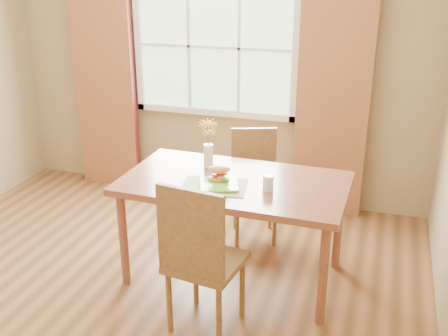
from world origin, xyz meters
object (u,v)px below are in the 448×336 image
(chair_near, at_px, (199,254))
(chair_far, at_px, (254,179))
(dining_table, at_px, (234,191))
(flower_vase, at_px, (208,139))
(croissant_sandwich, at_px, (219,174))
(water_glass, at_px, (268,183))

(chair_near, xyz_separation_m, chair_far, (-0.01, 1.41, -0.06))
(dining_table, height_order, flower_vase, flower_vase)
(chair_far, relative_size, croissant_sandwich, 5.05)
(dining_table, bearing_deg, croissant_sandwich, -130.45)
(flower_vase, bearing_deg, croissant_sandwich, -58.05)
(croissant_sandwich, relative_size, water_glass, 1.66)
(water_glass, distance_m, flower_vase, 0.64)
(flower_vase, bearing_deg, water_glass, -29.05)
(chair_far, xyz_separation_m, croissant_sandwich, (-0.06, -0.79, 0.35))
(chair_far, bearing_deg, chair_near, -108.91)
(dining_table, bearing_deg, water_glass, -19.48)
(dining_table, distance_m, chair_far, 0.72)
(water_glass, relative_size, flower_vase, 0.30)
(chair_far, bearing_deg, croissant_sandwich, -113.64)
(water_glass, bearing_deg, dining_table, 159.12)
(dining_table, bearing_deg, flower_vase, 145.09)
(croissant_sandwich, height_order, water_glass, croissant_sandwich)
(chair_near, height_order, chair_far, chair_near)
(dining_table, xyz_separation_m, flower_vase, (-0.26, 0.19, 0.30))
(chair_near, bearing_deg, flower_vase, 113.48)
(chair_near, distance_m, chair_far, 1.41)
(chair_far, distance_m, flower_vase, 0.74)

